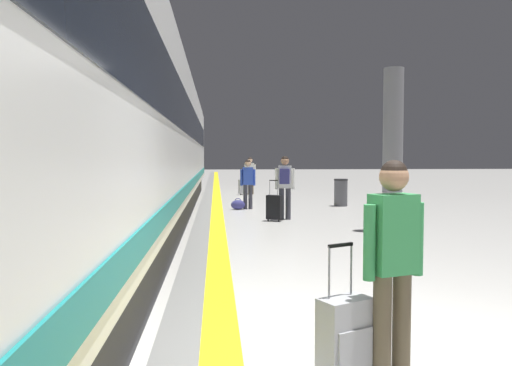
# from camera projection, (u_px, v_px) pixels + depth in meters

# --- Properties ---
(safety_line_strip) EXTENTS (0.36, 80.00, 0.01)m
(safety_line_strip) POSITION_uv_depth(u_px,v_px,m) (217.00, 217.00, 13.79)
(safety_line_strip) COLOR yellow
(safety_line_strip) RESTS_ON ground
(tactile_edge_band) EXTENTS (0.57, 80.00, 0.01)m
(tactile_edge_band) POSITION_uv_depth(u_px,v_px,m) (206.00, 217.00, 13.77)
(tactile_edge_band) COLOR slate
(tactile_edge_band) RESTS_ON ground
(high_speed_train) EXTENTS (2.94, 31.93, 4.97)m
(high_speed_train) POSITION_uv_depth(u_px,v_px,m) (111.00, 113.00, 9.79)
(high_speed_train) COLOR #38383D
(high_speed_train) RESTS_ON ground
(traveller_foreground) EXTENTS (0.49, 0.28, 1.64)m
(traveller_foreground) POSITION_uv_depth(u_px,v_px,m) (393.00, 254.00, 3.66)
(traveller_foreground) COLOR brown
(traveller_foreground) RESTS_ON ground
(rolling_suitcase_foreground) EXTENTS (0.44, 0.37, 1.03)m
(rolling_suitcase_foreground) POSITION_uv_depth(u_px,v_px,m) (345.00, 337.00, 3.67)
(rolling_suitcase_foreground) COLOR #9E9EA3
(rolling_suitcase_foreground) RESTS_ON ground
(passenger_near) EXTENTS (0.51, 0.36, 1.67)m
(passenger_near) POSITION_uv_depth(u_px,v_px,m) (285.00, 182.00, 13.22)
(passenger_near) COLOR #383842
(passenger_near) RESTS_ON ground
(suitcase_near) EXTENTS (0.44, 0.36, 1.06)m
(suitcase_near) POSITION_uv_depth(u_px,v_px,m) (274.00, 207.00, 12.90)
(suitcase_near) COLOR black
(suitcase_near) RESTS_ON ground
(passenger_mid) EXTENTS (0.50, 0.23, 1.62)m
(passenger_mid) POSITION_uv_depth(u_px,v_px,m) (250.00, 173.00, 21.98)
(passenger_mid) COLOR brown
(passenger_mid) RESTS_ON ground
(suitcase_mid) EXTENTS (0.43, 0.34, 1.05)m
(suitcase_mid) POSITION_uv_depth(u_px,v_px,m) (243.00, 186.00, 21.73)
(suitcase_mid) COLOR #9E9EA3
(suitcase_mid) RESTS_ON ground
(passenger_far) EXTENTS (0.48, 0.21, 1.55)m
(passenger_far) POSITION_uv_depth(u_px,v_px,m) (248.00, 181.00, 15.86)
(passenger_far) COLOR #383842
(passenger_far) RESTS_ON ground
(duffel_bag_far) EXTENTS (0.44, 0.26, 0.36)m
(duffel_bag_far) POSITION_uv_depth(u_px,v_px,m) (238.00, 205.00, 15.74)
(duffel_bag_far) COLOR navy
(duffel_bag_far) RESTS_ON ground
(platform_pillar) EXTENTS (0.56, 0.56, 3.60)m
(platform_pillar) POSITION_uv_depth(u_px,v_px,m) (393.00, 153.00, 11.17)
(platform_pillar) COLOR slate
(platform_pillar) RESTS_ON ground
(waste_bin) EXTENTS (0.46, 0.46, 0.91)m
(waste_bin) POSITION_uv_depth(u_px,v_px,m) (341.00, 192.00, 16.83)
(waste_bin) COLOR #4C4C51
(waste_bin) RESTS_ON ground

